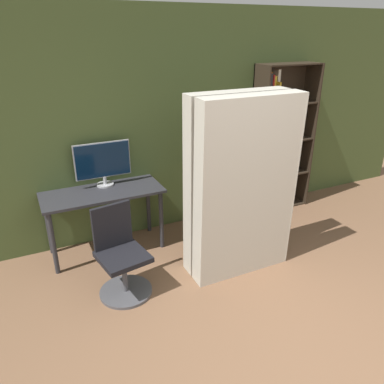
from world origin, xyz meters
TOP-DOWN VIEW (x-y plane):
  - wall_back at (0.00, 3.01)m, footprint 8.00×0.06m
  - desk at (-1.03, 2.70)m, footprint 1.34×0.57m
  - monitor at (-0.95, 2.87)m, footprint 0.64×0.20m
  - office_chair at (-1.08, 1.88)m, footprint 0.52×0.52m
  - bookshelf at (1.43, 2.85)m, footprint 0.87×0.34m
  - mattress_near at (0.19, 1.64)m, footprint 1.09×0.25m
  - mattress_far at (0.19, 1.88)m, footprint 1.09×0.21m

SIDE VIEW (x-z plane):
  - office_chair at x=-1.08m, z-range -0.09..0.81m
  - desk at x=-1.03m, z-range 0.27..1.03m
  - mattress_far at x=0.19m, z-range 0.00..1.89m
  - mattress_near at x=0.19m, z-range 0.00..1.90m
  - bookshelf at x=1.43m, z-range -0.03..1.99m
  - monitor at x=-0.95m, z-range 0.79..1.30m
  - wall_back at x=0.00m, z-range 0.00..2.70m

